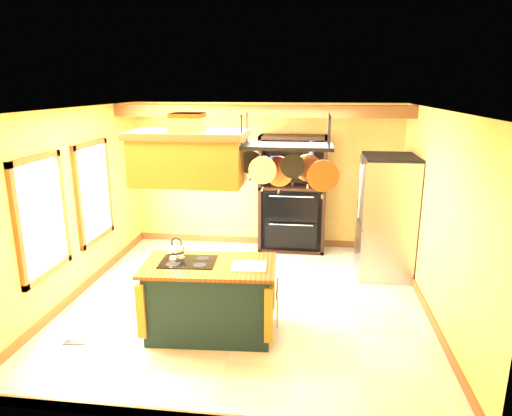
% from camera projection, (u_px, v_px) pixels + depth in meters
% --- Properties ---
extents(floor, '(5.00, 5.00, 0.00)m').
position_uv_depth(floor, '(246.00, 301.00, 6.55)').
color(floor, beige).
rests_on(floor, ground).
extents(ceiling, '(5.00, 5.00, 0.00)m').
position_uv_depth(ceiling, '(245.00, 109.00, 5.85)').
color(ceiling, white).
rests_on(ceiling, wall_back).
extents(wall_back, '(5.00, 0.02, 2.70)m').
position_uv_depth(wall_back, '(265.00, 176.00, 8.59)').
color(wall_back, '#E5BC54').
rests_on(wall_back, floor).
extents(wall_front, '(5.00, 0.02, 2.70)m').
position_uv_depth(wall_front, '(202.00, 289.00, 3.80)').
color(wall_front, '#E5BC54').
rests_on(wall_front, floor).
extents(wall_left, '(0.02, 5.00, 2.70)m').
position_uv_depth(wall_left, '(73.00, 205.00, 6.50)').
color(wall_left, '#E5BC54').
rests_on(wall_left, floor).
extents(wall_right, '(0.02, 5.00, 2.70)m').
position_uv_depth(wall_right, '(437.00, 217.00, 5.90)').
color(wall_right, '#E5BC54').
rests_on(wall_right, floor).
extents(ceiling_beam, '(5.00, 0.15, 0.20)m').
position_uv_depth(ceiling_beam, '(261.00, 111.00, 7.50)').
color(ceiling_beam, brown).
rests_on(ceiling_beam, ceiling).
extents(window_near, '(0.06, 1.06, 1.56)m').
position_uv_depth(window_near, '(42.00, 217.00, 5.72)').
color(window_near, brown).
rests_on(window_near, wall_left).
extents(window_far, '(0.06, 1.06, 1.56)m').
position_uv_depth(window_far, '(94.00, 192.00, 7.06)').
color(window_far, brown).
rests_on(window_far, wall_left).
extents(kitchen_island, '(1.65, 0.98, 1.11)m').
position_uv_depth(kitchen_island, '(210.00, 298.00, 5.60)').
color(kitchen_island, '#13262D').
rests_on(kitchen_island, floor).
extents(range_hood, '(1.32, 0.74, 0.80)m').
position_uv_depth(range_hood, '(189.00, 155.00, 5.16)').
color(range_hood, '#B37A2C').
rests_on(range_hood, ceiling).
extents(pot_rack, '(1.13, 0.51, 0.83)m').
position_uv_depth(pot_rack, '(287.00, 158.00, 5.03)').
color(pot_rack, black).
rests_on(pot_rack, ceiling).
extents(refrigerator, '(0.82, 0.97, 1.91)m').
position_uv_depth(refrigerator, '(385.00, 219.00, 7.31)').
color(refrigerator, '#9A9CA3').
rests_on(refrigerator, floor).
extents(hutch, '(1.21, 0.55, 2.14)m').
position_uv_depth(hutch, '(292.00, 206.00, 8.44)').
color(hutch, black).
rests_on(hutch, floor).
extents(floor_register, '(0.30, 0.17, 0.01)m').
position_uv_depth(floor_register, '(76.00, 342.00, 5.49)').
color(floor_register, black).
rests_on(floor_register, floor).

